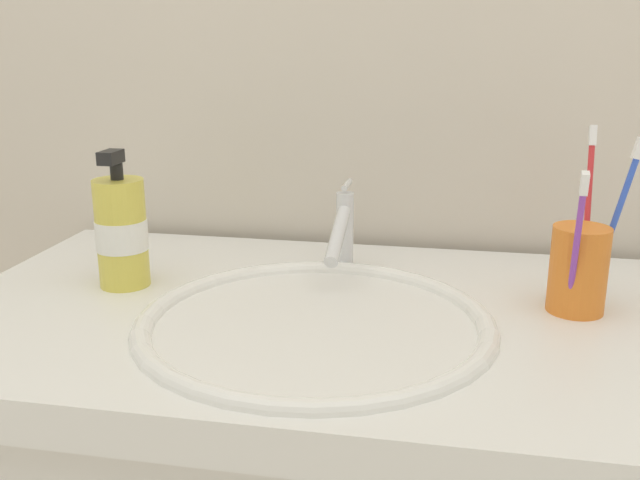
# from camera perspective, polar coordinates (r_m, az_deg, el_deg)

# --- Properties ---
(tiled_wall_back) EXTENTS (2.16, 0.04, 2.40)m
(tiled_wall_back) POSITION_cam_1_polar(r_m,az_deg,el_deg) (1.09, 4.77, 17.39)
(tiled_wall_back) COLOR beige
(tiled_wall_back) RESTS_ON ground
(sink_basin) EXTENTS (0.41, 0.41, 0.12)m
(sink_basin) POSITION_cam_1_polar(r_m,az_deg,el_deg) (0.81, -0.41, -9.54)
(sink_basin) COLOR white
(sink_basin) RESTS_ON vanity_counter
(faucet) EXTENTS (0.02, 0.15, 0.12)m
(faucet) POSITION_cam_1_polar(r_m,az_deg,el_deg) (0.95, 1.83, 0.83)
(faucet) COLOR silver
(faucet) RESTS_ON sink_basin
(toothbrush_cup) EXTENTS (0.07, 0.07, 0.10)m
(toothbrush_cup) POSITION_cam_1_polar(r_m,az_deg,el_deg) (0.87, 20.16, -2.26)
(toothbrush_cup) COLOR orange
(toothbrush_cup) RESTS_ON vanity_counter
(toothbrush_blue) EXTENTS (0.05, 0.01, 0.20)m
(toothbrush_blue) POSITION_cam_1_polar(r_m,az_deg,el_deg) (0.87, 22.91, 2.02)
(toothbrush_blue) COLOR blue
(toothbrush_blue) RESTS_ON toothbrush_cup
(toothbrush_purple) EXTENTS (0.01, 0.05, 0.17)m
(toothbrush_purple) POSITION_cam_1_polar(r_m,az_deg,el_deg) (0.81, 20.10, 0.30)
(toothbrush_purple) COLOR purple
(toothbrush_purple) RESTS_ON toothbrush_cup
(toothbrush_red) EXTENTS (0.01, 0.07, 0.20)m
(toothbrush_red) POSITION_cam_1_polar(r_m,az_deg,el_deg) (0.90, 20.86, 2.83)
(toothbrush_red) COLOR red
(toothbrush_red) RESTS_ON toothbrush_cup
(soap_dispenser) EXTENTS (0.07, 0.07, 0.18)m
(soap_dispenser) POSITION_cam_1_polar(r_m,az_deg,el_deg) (0.93, -15.75, 0.63)
(soap_dispenser) COLOR #DBCC4C
(soap_dispenser) RESTS_ON vanity_counter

